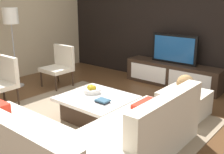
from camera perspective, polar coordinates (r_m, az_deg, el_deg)
ground_plane at (r=4.24m, az=-3.14°, el=-9.63°), size 14.00×14.00×0.00m
feature_wall_back at (r=6.09m, az=14.50°, el=11.57°), size 6.40×0.12×2.80m
area_rug at (r=4.30m, az=-4.13°, el=-9.18°), size 3.23×2.76×0.01m
media_console at (r=6.02m, az=12.48°, el=0.49°), size 2.08×0.47×0.50m
television at (r=5.89m, az=12.81°, el=5.72°), size 1.01×0.06×0.62m
sectional_couch at (r=3.26m, az=-7.24°, el=-12.90°), size 2.27×2.33×0.79m
coffee_table at (r=4.29m, az=-3.26°, el=-6.38°), size 1.05×0.95×0.38m
accent_chair_near at (r=5.13m, az=-21.92°, el=-0.31°), size 0.56×0.53×0.87m
floor_lamp at (r=6.01m, az=-20.33°, el=10.86°), size 0.31×0.31×1.65m
ottoman at (r=4.61m, az=14.74°, el=-5.29°), size 0.70×0.70×0.40m
fruit_bowl at (r=4.39m, az=-4.19°, el=-2.63°), size 0.28×0.28×0.13m
accent_chair_far at (r=5.94m, az=-10.84°, el=2.76°), size 0.57×0.53×0.87m
decorative_ball at (r=4.50m, az=15.05°, el=-1.27°), size 0.28×0.28×0.28m
book_stack at (r=3.99m, az=-2.01°, el=-5.01°), size 0.20×0.15×0.04m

